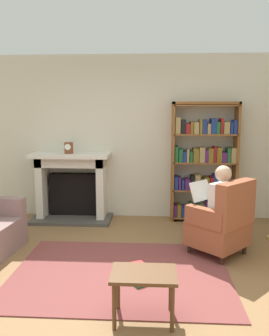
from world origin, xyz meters
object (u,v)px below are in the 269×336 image
armchair_reading (222,223)px  seated_reader (215,205)px  fireplace (72,184)px  side_table (144,280)px  bookshelf (204,164)px  mantel_clock (69,148)px

armchair_reading → seated_reader: (-0.08, 0.08, 0.20)m
fireplace → seated_reader: (2.13, -1.32, 0.03)m
armchair_reading → seated_reader: 0.23m
fireplace → side_table: fireplace is taller
bookshelf → side_table: size_ratio=3.45×
armchair_reading → seated_reader: seated_reader is taller
mantel_clock → bookshelf: bearing=3.5°
fireplace → bookshelf: bookshelf is taller
armchair_reading → mantel_clock: bearing=-76.3°
bookshelf → armchair_reading: size_ratio=1.99×
fireplace → seated_reader: seated_reader is taller
armchair_reading → side_table: bearing=11.6°
fireplace → side_table: 3.15m
seated_reader → fireplace: bearing=-77.8°
bookshelf → seated_reader: 1.40m
fireplace → seated_reader: bearing=-31.8°
bookshelf → seated_reader: bearing=-91.6°
side_table → bookshelf: bearing=73.1°
fireplace → mantel_clock: (-0.02, -0.10, 0.62)m
bookshelf → seated_reader: size_ratio=1.70×
mantel_clock → bookshelf: 2.21m
bookshelf → fireplace: bearing=-179.0°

